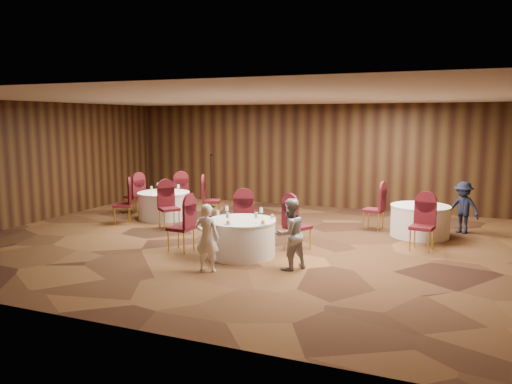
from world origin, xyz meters
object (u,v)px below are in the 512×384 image
at_px(table_left, 164,205).
at_px(man_c, 463,207).
at_px(table_main, 242,238).
at_px(table_right, 420,221).
at_px(woman_b, 290,234).
at_px(woman_a, 207,238).
at_px(mic_stand, 211,192).

height_order(table_left, man_c, man_c).
height_order(table_main, table_right, same).
bearing_deg(table_main, woman_b, -22.38).
distance_m(woman_a, man_c, 6.62).
relative_size(table_left, woman_a, 1.15).
height_order(table_main, table_left, same).
distance_m(table_main, table_left, 4.44).
xyz_separation_m(table_main, woman_a, (-0.16, -1.17, 0.25)).
xyz_separation_m(table_main, man_c, (4.12, 3.88, 0.25)).
relative_size(table_left, man_c, 1.14).
relative_size(table_main, table_left, 0.96).
relative_size(mic_stand, man_c, 1.33).
distance_m(table_right, mic_stand, 6.57).
bearing_deg(woman_b, table_main, -77.89).
bearing_deg(table_right, woman_b, -119.05).
distance_m(mic_stand, woman_b, 6.83).
distance_m(table_left, mic_stand, 2.15).
relative_size(table_right, woman_b, 1.03).
distance_m(table_main, woman_b, 1.31).
bearing_deg(table_left, table_right, 3.93).
distance_m(table_main, table_right, 4.47).
distance_m(mic_stand, woman_a, 6.67).
relative_size(table_main, woman_a, 1.11).
xyz_separation_m(mic_stand, woman_b, (4.34, -5.27, 0.17)).
xyz_separation_m(mic_stand, man_c, (7.28, -0.90, 0.14)).
height_order(mic_stand, woman_a, mic_stand).
relative_size(woman_a, man_c, 0.99).
distance_m(table_right, woman_b, 4.15).
relative_size(woman_a, woman_b, 0.94).
bearing_deg(table_left, man_c, 9.00).
bearing_deg(table_main, man_c, 43.34).
distance_m(woman_a, woman_b, 1.51).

